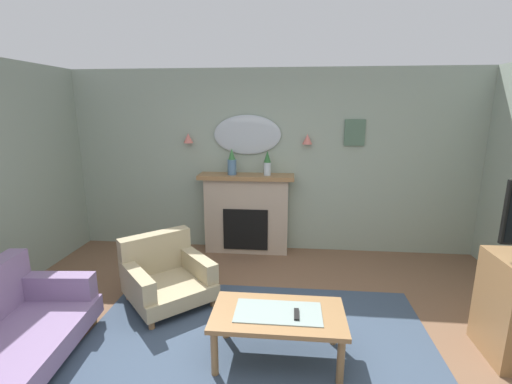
{
  "coord_description": "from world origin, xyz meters",
  "views": [
    {
      "loc": [
        0.27,
        -2.47,
        2.09
      ],
      "look_at": [
        -0.11,
        1.47,
        1.15
      ],
      "focal_mm": 25.11,
      "sensor_mm": 36.0,
      "label": 1
    }
  ],
  "objects_px": {
    "mantel_vase_right": "(267,163)",
    "framed_picture": "(355,133)",
    "coffee_table": "(278,319)",
    "fireplace": "(247,214)",
    "wall_sconce_left": "(188,138)",
    "wall_mirror": "(247,135)",
    "tv_remote": "(296,315)",
    "wall_sconce_right": "(307,139)",
    "armchair_beside_couch": "(165,274)",
    "mantel_vase_left": "(232,163)"
  },
  "relations": [
    {
      "from": "mantel_vase_right",
      "to": "framed_picture",
      "type": "height_order",
      "value": "framed_picture"
    },
    {
      "from": "framed_picture",
      "to": "coffee_table",
      "type": "relative_size",
      "value": 0.33
    },
    {
      "from": "fireplace",
      "to": "wall_sconce_left",
      "type": "bearing_deg",
      "value": 173.84
    },
    {
      "from": "wall_mirror",
      "to": "framed_picture",
      "type": "bearing_deg",
      "value": 0.38
    },
    {
      "from": "mantel_vase_right",
      "to": "wall_mirror",
      "type": "distance_m",
      "value": 0.51
    },
    {
      "from": "wall_mirror",
      "to": "tv_remote",
      "type": "distance_m",
      "value": 2.88
    },
    {
      "from": "mantel_vase_right",
      "to": "coffee_table",
      "type": "distance_m",
      "value": 2.49
    },
    {
      "from": "mantel_vase_right",
      "to": "tv_remote",
      "type": "xyz_separation_m",
      "value": [
        0.4,
        -2.33,
        -0.88
      ]
    },
    {
      "from": "wall_sconce_right",
      "to": "fireplace",
      "type": "bearing_deg",
      "value": -173.84
    },
    {
      "from": "coffee_table",
      "to": "armchair_beside_couch",
      "type": "distance_m",
      "value": 1.53
    },
    {
      "from": "mantel_vase_right",
      "to": "wall_sconce_left",
      "type": "bearing_deg",
      "value": 174.04
    },
    {
      "from": "wall_sconce_right",
      "to": "tv_remote",
      "type": "bearing_deg",
      "value": -93.5
    },
    {
      "from": "mantel_vase_right",
      "to": "wall_sconce_right",
      "type": "distance_m",
      "value": 0.65
    },
    {
      "from": "framed_picture",
      "to": "tv_remote",
      "type": "height_order",
      "value": "framed_picture"
    },
    {
      "from": "coffee_table",
      "to": "mantel_vase_left",
      "type": "bearing_deg",
      "value": 108.11
    },
    {
      "from": "wall_sconce_left",
      "to": "armchair_beside_couch",
      "type": "relative_size",
      "value": 0.12
    },
    {
      "from": "wall_mirror",
      "to": "coffee_table",
      "type": "distance_m",
      "value": 2.85
    },
    {
      "from": "mantel_vase_right",
      "to": "coffee_table",
      "type": "relative_size",
      "value": 0.31
    },
    {
      "from": "wall_sconce_left",
      "to": "armchair_beside_couch",
      "type": "height_order",
      "value": "wall_sconce_left"
    },
    {
      "from": "wall_mirror",
      "to": "tv_remote",
      "type": "relative_size",
      "value": 6.0
    },
    {
      "from": "wall_sconce_right",
      "to": "tv_remote",
      "type": "height_order",
      "value": "wall_sconce_right"
    },
    {
      "from": "mantel_vase_left",
      "to": "mantel_vase_right",
      "type": "bearing_deg",
      "value": 0.0
    },
    {
      "from": "fireplace",
      "to": "armchair_beside_couch",
      "type": "bearing_deg",
      "value": -115.96
    },
    {
      "from": "wall_sconce_left",
      "to": "armchair_beside_couch",
      "type": "distance_m",
      "value": 2.07
    },
    {
      "from": "mantel_vase_right",
      "to": "coffee_table",
      "type": "bearing_deg",
      "value": -83.78
    },
    {
      "from": "coffee_table",
      "to": "wall_mirror",
      "type": "bearing_deg",
      "value": 102.58
    },
    {
      "from": "mantel_vase_left",
      "to": "wall_mirror",
      "type": "height_order",
      "value": "wall_mirror"
    },
    {
      "from": "wall_sconce_right",
      "to": "mantel_vase_right",
      "type": "bearing_deg",
      "value": -167.69
    },
    {
      "from": "coffee_table",
      "to": "armchair_beside_couch",
      "type": "xyz_separation_m",
      "value": [
        -1.27,
        0.85,
        -0.08
      ]
    },
    {
      "from": "mantel_vase_left",
      "to": "wall_mirror",
      "type": "xyz_separation_m",
      "value": [
        0.2,
        0.17,
        0.38
      ]
    },
    {
      "from": "framed_picture",
      "to": "coffee_table",
      "type": "xyz_separation_m",
      "value": [
        -0.95,
        -2.47,
        -1.37
      ]
    },
    {
      "from": "wall_sconce_left",
      "to": "framed_picture",
      "type": "height_order",
      "value": "framed_picture"
    },
    {
      "from": "armchair_beside_couch",
      "to": "coffee_table",
      "type": "bearing_deg",
      "value": -33.75
    },
    {
      "from": "tv_remote",
      "to": "armchair_beside_couch",
      "type": "bearing_deg",
      "value": 148.12
    },
    {
      "from": "mantel_vase_right",
      "to": "wall_mirror",
      "type": "height_order",
      "value": "wall_mirror"
    },
    {
      "from": "mantel_vase_left",
      "to": "armchair_beside_couch",
      "type": "relative_size",
      "value": 0.33
    },
    {
      "from": "fireplace",
      "to": "coffee_table",
      "type": "height_order",
      "value": "fireplace"
    },
    {
      "from": "wall_mirror",
      "to": "wall_sconce_left",
      "type": "height_order",
      "value": "wall_mirror"
    },
    {
      "from": "mantel_vase_right",
      "to": "armchair_beside_couch",
      "type": "relative_size",
      "value": 0.3
    },
    {
      "from": "tv_remote",
      "to": "mantel_vase_right",
      "type": "bearing_deg",
      "value": 99.75
    },
    {
      "from": "fireplace",
      "to": "coffee_table",
      "type": "relative_size",
      "value": 1.24
    },
    {
      "from": "wall_sconce_right",
      "to": "armchair_beside_couch",
      "type": "height_order",
      "value": "wall_sconce_right"
    },
    {
      "from": "framed_picture",
      "to": "tv_remote",
      "type": "xyz_separation_m",
      "value": [
        -0.8,
        -2.51,
        -1.3
      ]
    },
    {
      "from": "wall_mirror",
      "to": "wall_sconce_left",
      "type": "xyz_separation_m",
      "value": [
        -0.85,
        -0.05,
        -0.05
      ]
    },
    {
      "from": "mantel_vase_left",
      "to": "armchair_beside_couch",
      "type": "distance_m",
      "value": 1.85
    },
    {
      "from": "wall_sconce_left",
      "to": "tv_remote",
      "type": "xyz_separation_m",
      "value": [
        1.55,
        -2.45,
        -1.21
      ]
    },
    {
      "from": "framed_picture",
      "to": "wall_mirror",
      "type": "bearing_deg",
      "value": -179.62
    },
    {
      "from": "wall_sconce_left",
      "to": "framed_picture",
      "type": "relative_size",
      "value": 0.39
    },
    {
      "from": "wall_mirror",
      "to": "armchair_beside_couch",
      "type": "relative_size",
      "value": 0.84
    },
    {
      "from": "mantel_vase_right",
      "to": "wall_mirror",
      "type": "relative_size",
      "value": 0.36
    }
  ]
}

